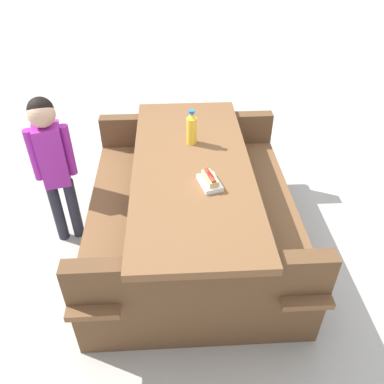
# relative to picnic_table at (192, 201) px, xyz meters

# --- Properties ---
(ground_plane) EXTENTS (30.00, 30.00, 0.00)m
(ground_plane) POSITION_rel_picnic_table_xyz_m (0.00, 0.00, -0.44)
(ground_plane) COLOR #B7B2A8
(ground_plane) RESTS_ON ground
(picnic_table) EXTENTS (2.10, 1.82, 0.75)m
(picnic_table) POSITION_rel_picnic_table_xyz_m (0.00, 0.00, 0.00)
(picnic_table) COLOR brown
(picnic_table) RESTS_ON ground
(soda_bottle) EXTENTS (0.07, 0.07, 0.25)m
(soda_bottle) POSITION_rel_picnic_table_xyz_m (-0.26, 0.08, 0.42)
(soda_bottle) COLOR yellow
(soda_bottle) RESTS_ON picnic_table
(hotdog_tray) EXTENTS (0.18, 0.11, 0.08)m
(hotdog_tray) POSITION_rel_picnic_table_xyz_m (0.24, 0.03, 0.34)
(hotdog_tray) COLOR white
(hotdog_tray) RESTS_ON picnic_table
(child_in_coat) EXTENTS (0.18, 0.28, 1.15)m
(child_in_coat) POSITION_rel_picnic_table_xyz_m (-0.41, -0.85, 0.29)
(child_in_coat) COLOR #262633
(child_in_coat) RESTS_ON ground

